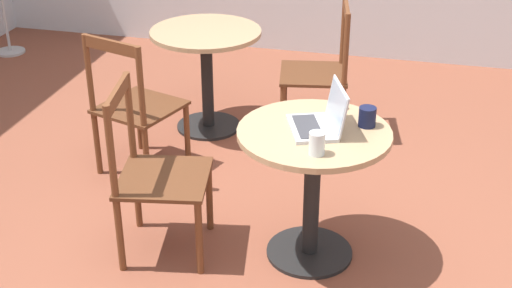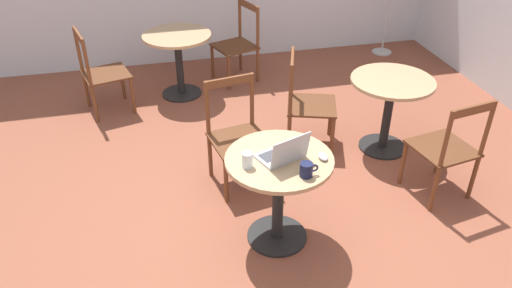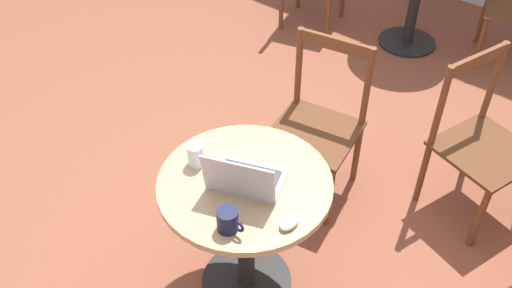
{
  "view_description": "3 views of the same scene",
  "coord_description": "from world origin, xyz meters",
  "px_view_note": "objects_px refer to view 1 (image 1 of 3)",
  "views": [
    {
      "loc": [
        -2.82,
        -0.75,
        2.22
      ],
      "look_at": [
        0.23,
        0.01,
        0.59
      ],
      "focal_mm": 50.0,
      "sensor_mm": 36.0,
      "label": 1
    },
    {
      "loc": [
        -0.59,
        -2.95,
        2.61
      ],
      "look_at": [
        0.11,
        0.03,
        0.64
      ],
      "focal_mm": 35.0,
      "sensor_mm": 36.0,
      "label": 2
    },
    {
      "loc": [
        1.29,
        -1.56,
        2.42
      ],
      "look_at": [
        0.04,
        -0.01,
        0.65
      ],
      "focal_mm": 40.0,
      "sensor_mm": 36.0,
      "label": 3
    }
  ],
  "objects_px": {
    "cafe_table_mid": "(206,57)",
    "laptop": "(320,121)",
    "cafe_table_near": "(313,165)",
    "drinking_glass": "(317,143)",
    "chair_mid_front": "(321,71)",
    "mouse": "(338,105)",
    "chair_near_back": "(154,174)",
    "mug": "(367,117)",
    "chair_mid_left": "(135,107)"
  },
  "relations": [
    {
      "from": "cafe_table_mid",
      "to": "laptop",
      "type": "distance_m",
      "value": 1.64
    },
    {
      "from": "cafe_table_near",
      "to": "drinking_glass",
      "type": "xyz_separation_m",
      "value": [
        -0.23,
        -0.05,
        0.24
      ]
    },
    {
      "from": "chair_mid_front",
      "to": "laptop",
      "type": "relative_size",
      "value": 2.48
    },
    {
      "from": "cafe_table_mid",
      "to": "drinking_glass",
      "type": "distance_m",
      "value": 1.86
    },
    {
      "from": "mouse",
      "to": "chair_near_back",
      "type": "bearing_deg",
      "value": 116.48
    },
    {
      "from": "cafe_table_near",
      "to": "laptop",
      "type": "height_order",
      "value": "laptop"
    },
    {
      "from": "cafe_table_mid",
      "to": "chair_mid_front",
      "type": "bearing_deg",
      "value": -79.98
    },
    {
      "from": "laptop",
      "to": "mouse",
      "type": "bearing_deg",
      "value": -11.1
    },
    {
      "from": "cafe_table_near",
      "to": "chair_near_back",
      "type": "xyz_separation_m",
      "value": [
        -0.14,
        0.78,
        -0.08
      ]
    },
    {
      "from": "drinking_glass",
      "to": "mug",
      "type": "bearing_deg",
      "value": -28.35
    },
    {
      "from": "cafe_table_mid",
      "to": "chair_mid_left",
      "type": "relative_size",
      "value": 0.82
    },
    {
      "from": "mug",
      "to": "chair_near_back",
      "type": "bearing_deg",
      "value": 103.98
    },
    {
      "from": "chair_mid_front",
      "to": "mug",
      "type": "xyz_separation_m",
      "value": [
        -1.33,
        -0.43,
        0.32
      ]
    },
    {
      "from": "laptop",
      "to": "mouse",
      "type": "distance_m",
      "value": 0.27
    },
    {
      "from": "cafe_table_mid",
      "to": "mug",
      "type": "xyz_separation_m",
      "value": [
        -1.2,
        -1.19,
        0.24
      ]
    },
    {
      "from": "laptop",
      "to": "mug",
      "type": "distance_m",
      "value": 0.23
    },
    {
      "from": "chair_mid_front",
      "to": "mouse",
      "type": "height_order",
      "value": "chair_mid_front"
    },
    {
      "from": "chair_mid_front",
      "to": "chair_near_back",
      "type": "bearing_deg",
      "value": 159.89
    },
    {
      "from": "mouse",
      "to": "drinking_glass",
      "type": "xyz_separation_m",
      "value": [
        -0.52,
        0.02,
        0.04
      ]
    },
    {
      "from": "laptop",
      "to": "cafe_table_near",
      "type": "bearing_deg",
      "value": 132.11
    },
    {
      "from": "cafe_table_near",
      "to": "mouse",
      "type": "xyz_separation_m",
      "value": [
        0.29,
        -0.07,
        0.2
      ]
    },
    {
      "from": "laptop",
      "to": "mouse",
      "type": "relative_size",
      "value": 3.66
    },
    {
      "from": "laptop",
      "to": "cafe_table_mid",
      "type": "bearing_deg",
      "value": 37.18
    },
    {
      "from": "chair_near_back",
      "to": "laptop",
      "type": "height_order",
      "value": "laptop"
    },
    {
      "from": "cafe_table_mid",
      "to": "drinking_glass",
      "type": "xyz_separation_m",
      "value": [
        -1.54,
        -1.01,
        0.24
      ]
    },
    {
      "from": "chair_mid_front",
      "to": "drinking_glass",
      "type": "height_order",
      "value": "chair_mid_front"
    },
    {
      "from": "chair_mid_left",
      "to": "chair_mid_front",
      "type": "relative_size",
      "value": 1.0
    },
    {
      "from": "cafe_table_near",
      "to": "drinking_glass",
      "type": "relative_size",
      "value": 6.98
    },
    {
      "from": "chair_mid_front",
      "to": "laptop",
      "type": "distance_m",
      "value": 1.48
    },
    {
      "from": "chair_mid_left",
      "to": "chair_mid_front",
      "type": "bearing_deg",
      "value": -49.64
    },
    {
      "from": "cafe_table_near",
      "to": "mug",
      "type": "height_order",
      "value": "mug"
    },
    {
      "from": "cafe_table_near",
      "to": "cafe_table_mid",
      "type": "distance_m",
      "value": 1.62
    },
    {
      "from": "cafe_table_near",
      "to": "chair_near_back",
      "type": "distance_m",
      "value": 0.79
    },
    {
      "from": "chair_mid_left",
      "to": "laptop",
      "type": "xyz_separation_m",
      "value": [
        -0.58,
        -1.21,
        0.32
      ]
    },
    {
      "from": "chair_near_back",
      "to": "mouse",
      "type": "relative_size",
      "value": 9.09
    },
    {
      "from": "cafe_table_mid",
      "to": "drinking_glass",
      "type": "bearing_deg",
      "value": -146.83
    },
    {
      "from": "cafe_table_near",
      "to": "mouse",
      "type": "height_order",
      "value": "mouse"
    },
    {
      "from": "drinking_glass",
      "to": "chair_mid_front",
      "type": "bearing_deg",
      "value": 8.38
    },
    {
      "from": "chair_mid_front",
      "to": "drinking_glass",
      "type": "distance_m",
      "value": 1.72
    },
    {
      "from": "cafe_table_near",
      "to": "chair_mid_left",
      "type": "bearing_deg",
      "value": 63.22
    },
    {
      "from": "cafe_table_mid",
      "to": "drinking_glass",
      "type": "height_order",
      "value": "drinking_glass"
    },
    {
      "from": "cafe_table_near",
      "to": "mouse",
      "type": "distance_m",
      "value": 0.36
    },
    {
      "from": "chair_mid_left",
      "to": "drinking_glass",
      "type": "bearing_deg",
      "value": -123.87
    },
    {
      "from": "chair_mid_front",
      "to": "mug",
      "type": "height_order",
      "value": "chair_mid_front"
    },
    {
      "from": "chair_mid_front",
      "to": "laptop",
      "type": "bearing_deg",
      "value": -171.28
    },
    {
      "from": "chair_near_back",
      "to": "drinking_glass",
      "type": "relative_size",
      "value": 8.52
    },
    {
      "from": "drinking_glass",
      "to": "chair_near_back",
      "type": "bearing_deg",
      "value": 83.58
    },
    {
      "from": "chair_mid_front",
      "to": "cafe_table_near",
      "type": "bearing_deg",
      "value": -172.22
    },
    {
      "from": "chair_near_back",
      "to": "mug",
      "type": "relative_size",
      "value": 7.37
    },
    {
      "from": "chair_mid_front",
      "to": "drinking_glass",
      "type": "bearing_deg",
      "value": -171.62
    }
  ]
}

